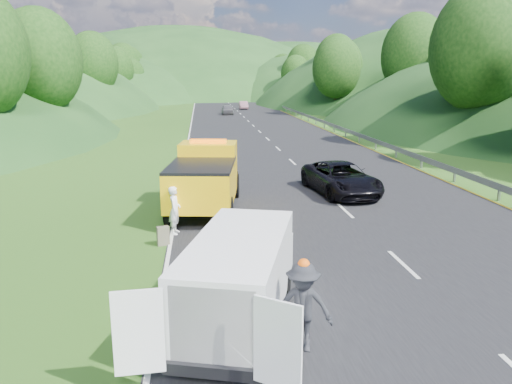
{
  "coord_description": "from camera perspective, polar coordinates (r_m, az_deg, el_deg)",
  "views": [
    {
      "loc": [
        -2.81,
        -15.2,
        5.41
      ],
      "look_at": [
        -0.87,
        2.3,
        1.3
      ],
      "focal_mm": 35.0,
      "sensor_mm": 36.0,
      "label": 1
    }
  ],
  "objects": [
    {
      "name": "child",
      "position": [
        15.01,
        -0.36,
        -7.99
      ],
      "size": [
        0.52,
        0.43,
        0.98
      ],
      "primitive_type": "imported",
      "rotation": [
        0.0,
        0.0,
        -0.13
      ],
      "color": "#BFBE66",
      "rests_on": "ground"
    },
    {
      "name": "woman",
      "position": [
        17.79,
        -9.18,
        -4.74
      ],
      "size": [
        0.52,
        0.66,
        1.69
      ],
      "primitive_type": "imported",
      "rotation": [
        0.0,
        0.0,
        1.45
      ],
      "color": "white",
      "rests_on": "ground"
    },
    {
      "name": "tow_truck",
      "position": [
        20.48,
        -5.78,
        1.66
      ],
      "size": [
        3.18,
        6.72,
        2.78
      ],
      "rotation": [
        0.0,
        0.0,
        -0.13
      ],
      "color": "black",
      "rests_on": "ground"
    },
    {
      "name": "worker",
      "position": [
        10.61,
        5.25,
        -17.59
      ],
      "size": [
        1.32,
        0.92,
        1.86
      ],
      "primitive_type": "imported",
      "rotation": [
        0.0,
        0.0,
        -0.21
      ],
      "color": "black",
      "rests_on": "ground"
    },
    {
      "name": "white_van",
      "position": [
        11.07,
        -1.8,
        -9.44
      ],
      "size": [
        3.95,
        6.22,
        2.05
      ],
      "rotation": [
        0.0,
        0.0,
        -0.28
      ],
      "color": "black",
      "rests_on": "ground"
    },
    {
      "name": "hills_backdrop",
      "position": [
        150.29,
        -2.81,
        11.05
      ],
      "size": [
        201.0,
        288.6,
        44.0
      ],
      "primitive_type": null,
      "color": "#2D5B23",
      "rests_on": "ground"
    },
    {
      "name": "tree_line_right",
      "position": [
        79.69,
        12.75,
        8.92
      ],
      "size": [
        14.0,
        140.0,
        14.0
      ],
      "primitive_type": null,
      "color": "#305A1A",
      "rests_on": "ground"
    },
    {
      "name": "suitcase",
      "position": [
        16.62,
        -10.57,
        -4.95
      ],
      "size": [
        0.44,
        0.32,
        0.63
      ],
      "primitive_type": "cube",
      "rotation": [
        0.0,
        0.0,
        0.3
      ],
      "color": "#5E5A46",
      "rests_on": "ground"
    },
    {
      "name": "road_surface",
      "position": [
        55.77,
        -0.31,
        7.58
      ],
      "size": [
        14.0,
        200.0,
        0.02
      ],
      "primitive_type": "cube",
      "color": "black",
      "rests_on": "ground"
    },
    {
      "name": "passing_suv",
      "position": [
        23.77,
        9.62,
        -0.21
      ],
      "size": [
        3.09,
        5.51,
        1.45
      ],
      "primitive_type": "imported",
      "rotation": [
        0.0,
        0.0,
        0.13
      ],
      "color": "black",
      "rests_on": "ground"
    },
    {
      "name": "ground",
      "position": [
        16.38,
        3.94,
        -6.18
      ],
      "size": [
        320.0,
        320.0,
        0.0
      ],
      "primitive_type": "plane",
      "color": "#38661E",
      "rests_on": "ground"
    },
    {
      "name": "dist_car_b",
      "position": [
        84.1,
        -1.44,
        9.44
      ],
      "size": [
        1.36,
        3.89,
        1.28
      ],
      "primitive_type": "imported",
      "color": "#835764",
      "rests_on": "ground"
    },
    {
      "name": "guardrail",
      "position": [
        69.17,
        4.68,
        8.6
      ],
      "size": [
        0.06,
        140.0,
        1.52
      ],
      "primitive_type": "cube",
      "color": "gray",
      "rests_on": "ground"
    },
    {
      "name": "dist_car_a",
      "position": [
        72.44,
        -3.27,
        8.83
      ],
      "size": [
        1.63,
        4.04,
        1.38
      ],
      "primitive_type": "imported",
      "color": "#4A494E",
      "rests_on": "ground"
    },
    {
      "name": "spare_tire",
      "position": [
        9.97,
        3.52,
        -19.75
      ],
      "size": [
        0.6,
        0.6,
        0.2
      ],
      "primitive_type": "cylinder",
      "color": "black",
      "rests_on": "ground"
    },
    {
      "name": "tree_line_left",
      "position": [
        77.12,
        -18.63,
        8.43
      ],
      "size": [
        14.0,
        140.0,
        14.0
      ],
      "primitive_type": null,
      "color": "#305A1A",
      "rests_on": "ground"
    }
  ]
}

